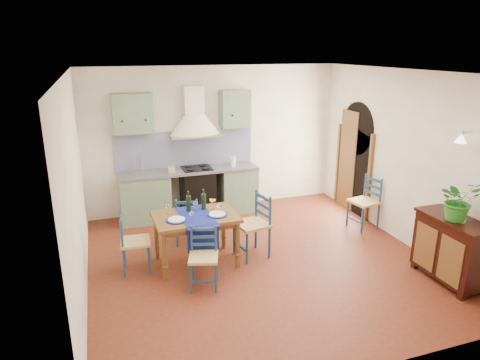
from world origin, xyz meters
The scene contains 13 objects.
floor centered at (0.00, 0.00, 0.00)m, with size 5.00×5.00×0.00m, color #4A1D10.
back_wall centered at (-0.47, 2.29, 1.05)m, with size 5.00×0.96×2.80m.
right_wall centered at (2.50, 0.28, 1.34)m, with size 0.26×5.00×2.80m.
left_wall centered at (-2.50, 0.00, 1.40)m, with size 0.04×5.00×2.80m, color white.
ceiling centered at (0.00, 0.00, 2.80)m, with size 5.00×5.00×0.01m, color white.
dining_table centered at (-0.92, 0.24, 0.68)m, with size 1.23×0.92×1.09m.
chair_near centered at (-0.98, -0.40, 0.43)m, with size 0.48×0.48×0.83m.
chair_far centered at (-0.91, 0.97, 0.42)m, with size 0.46×0.46×0.82m.
chair_left centered at (-1.83, 0.30, 0.45)m, with size 0.43×0.43×0.88m.
chair_right centered at (-0.03, 0.22, 0.51)m, with size 0.54×0.54×1.00m.
chair_spare centered at (2.23, 0.60, 0.49)m, with size 0.51×0.51×0.94m.
sideboard centered at (2.26, -1.36, 0.51)m, with size 0.50×1.05×0.94m.
potted_plant centered at (2.21, -1.41, 1.21)m, with size 0.50×0.44×0.56m, color #247321.
Camera 1 is at (-2.16, -5.46, 3.12)m, focal length 32.00 mm.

